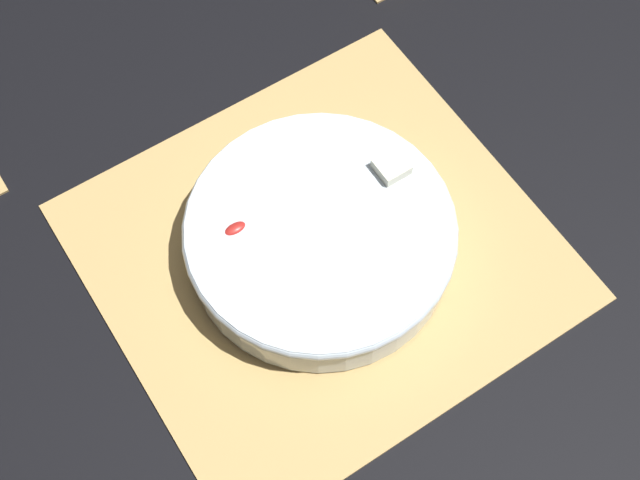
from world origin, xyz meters
TOP-DOWN VIEW (x-y plane):
  - ground_plane at (0.00, 0.00)m, footprint 6.00×6.00m
  - bamboo_mat_center at (0.00, 0.00)m, footprint 0.43×0.40m
  - fruit_salad_bowl at (0.00, -0.00)m, footprint 0.27×0.27m

SIDE VIEW (x-z plane):
  - ground_plane at x=0.00m, z-range 0.00..0.00m
  - bamboo_mat_center at x=0.00m, z-range 0.00..0.01m
  - fruit_salad_bowl at x=0.00m, z-range 0.00..0.07m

